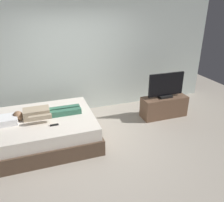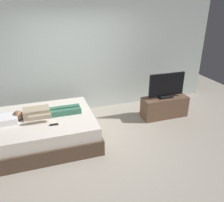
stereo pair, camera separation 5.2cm
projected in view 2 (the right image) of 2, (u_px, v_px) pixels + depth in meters
ground_plane at (96, 147)px, 4.38m from camera, size 10.00×10.00×0.00m
back_wall at (92, 55)px, 5.49m from camera, size 6.40×0.10×2.80m
bed at (44, 130)px, 4.46m from camera, size 1.99×1.63×0.54m
pillow at (4, 120)px, 4.13m from camera, size 0.48×0.34×0.12m
person at (44, 113)px, 4.35m from camera, size 1.26×0.46×0.18m
remote at (54, 125)px, 4.07m from camera, size 0.15×0.04×0.02m
tv_stand at (164, 107)px, 5.46m from camera, size 1.10×0.40×0.50m
tv at (166, 86)px, 5.24m from camera, size 0.88×0.20×0.59m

